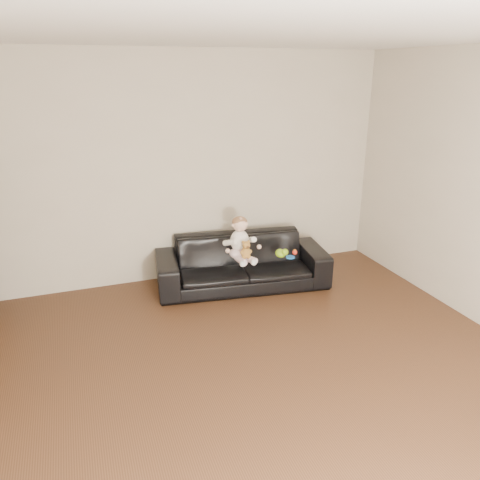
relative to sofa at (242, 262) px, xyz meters
name	(u,v)px	position (x,y,z in m)	size (l,w,h in m)	color
floor	(271,425)	(-0.60, -2.25, -0.28)	(5.50, 5.50, 0.00)	#482B19
ceiling	(282,22)	(-0.60, -2.25, 2.32)	(5.50, 5.50, 0.00)	#BBB19D
wall_back	(177,170)	(-0.60, 0.50, 1.02)	(5.00, 5.00, 0.00)	#BBB19D
sofa	(242,262)	(0.00, 0.00, 0.00)	(1.94, 0.76, 0.57)	black
baby	(240,241)	(-0.06, -0.11, 0.31)	(0.36, 0.44, 0.49)	#FAD3DE
teddy_bear	(246,250)	(-0.05, -0.26, 0.25)	(0.13, 0.13, 0.20)	#A7752F
toy_green	(281,253)	(0.38, -0.22, 0.14)	(0.12, 0.14, 0.10)	#8BCB17
toy_rattle	(295,252)	(0.57, -0.21, 0.12)	(0.06, 0.06, 0.06)	red
toy_blue_disc	(290,257)	(0.48, -0.27, 0.10)	(0.10, 0.10, 0.01)	blue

